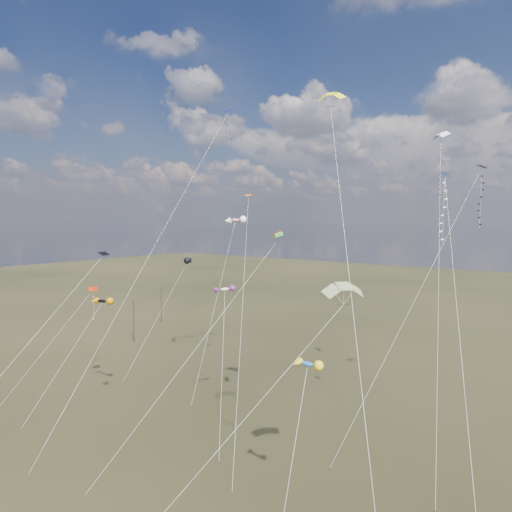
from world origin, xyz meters
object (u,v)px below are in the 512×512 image
Objects in this scene: diamond_black_high at (474,208)px; novelty_black_orange at (102,301)px; utility_pole_near at (134,320)px; parafoil_yellow at (331,96)px; utility_pole_far at (161,304)px.

diamond_black_high reaches higher than novelty_black_orange.
parafoil_yellow reaches higher than utility_pole_near.
utility_pole_near is 0.23× the size of parafoil_yellow.
utility_pole_far is at bearing 129.42° from novelty_black_orange.
parafoil_yellow reaches higher than diamond_black_high.
novelty_black_orange is at bearing -50.58° from utility_pole_far.
utility_pole_near is 62.80m from diamond_black_high.
novelty_black_orange is at bearing -152.68° from diamond_black_high.
utility_pole_near is 0.58× the size of novelty_black_orange.
utility_pole_far is at bearing 151.00° from parafoil_yellow.
parafoil_yellow is 36.55m from novelty_black_orange.
utility_pole_far is (-8.00, 14.00, 0.00)m from utility_pole_near.
diamond_black_high is 0.84× the size of parafoil_yellow.
utility_pole_near is 16.12m from utility_pole_far.
novelty_black_orange is (21.06, -21.35, 9.04)m from utility_pole_near.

